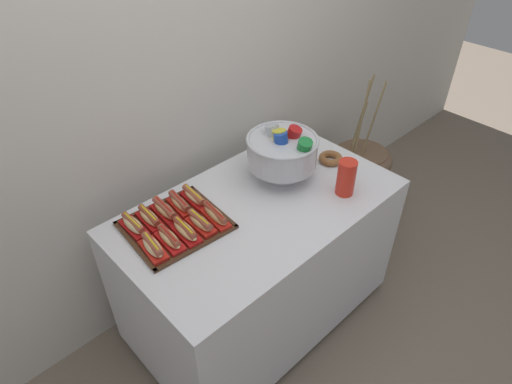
{
  "coord_description": "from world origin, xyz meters",
  "views": [
    {
      "loc": [
        -1.07,
        -1.1,
        2.08
      ],
      "look_at": [
        -0.01,
        0.01,
        0.86
      ],
      "focal_mm": 31.02,
      "sensor_mm": 36.0,
      "label": 1
    }
  ],
  "objects_px": {
    "hot_dog_0": "(153,247)",
    "hot_dog_5": "(133,225)",
    "serving_tray": "(176,225)",
    "hot_dog_2": "(185,231)",
    "floor_vase": "(356,187)",
    "hot_dog_4": "(215,215)",
    "hot_dog_1": "(169,239)",
    "hot_dog_9": "(194,197)",
    "hot_dog_8": "(180,203)",
    "hot_dog_6": "(150,218)",
    "punch_bowl": "(283,150)",
    "hot_dog_3": "(200,222)",
    "donut": "(330,158)",
    "hot_dog_7": "(165,210)",
    "cup_stack": "(346,178)",
    "buffet_table": "(259,261)"
  },
  "relations": [
    {
      "from": "hot_dog_1",
      "to": "hot_dog_9",
      "type": "xyz_separation_m",
      "value": [
        0.24,
        0.15,
        -0.0
      ]
    },
    {
      "from": "serving_tray",
      "to": "hot_dog_8",
      "type": "xyz_separation_m",
      "value": [
        0.08,
        0.08,
        0.03
      ]
    },
    {
      "from": "hot_dog_1",
      "to": "hot_dog_5",
      "type": "relative_size",
      "value": 1.05
    },
    {
      "from": "serving_tray",
      "to": "hot_dog_2",
      "type": "relative_size",
      "value": 2.48
    },
    {
      "from": "hot_dog_1",
      "to": "hot_dog_9",
      "type": "height_order",
      "value": "hot_dog_1"
    },
    {
      "from": "floor_vase",
      "to": "cup_stack",
      "type": "height_order",
      "value": "floor_vase"
    },
    {
      "from": "serving_tray",
      "to": "cup_stack",
      "type": "bearing_deg",
      "value": -26.37
    },
    {
      "from": "hot_dog_6",
      "to": "punch_bowl",
      "type": "bearing_deg",
      "value": -12.63
    },
    {
      "from": "hot_dog_0",
      "to": "hot_dog_3",
      "type": "relative_size",
      "value": 1.04
    },
    {
      "from": "hot_dog_6",
      "to": "hot_dog_8",
      "type": "relative_size",
      "value": 0.99
    },
    {
      "from": "hot_dog_1",
      "to": "floor_vase",
      "type": "bearing_deg",
      "value": 2.56
    },
    {
      "from": "hot_dog_5",
      "to": "floor_vase",
      "type": "bearing_deg",
      "value": -3.88
    },
    {
      "from": "hot_dog_6",
      "to": "hot_dog_8",
      "type": "height_order",
      "value": "hot_dog_8"
    },
    {
      "from": "hot_dog_3",
      "to": "hot_dog_8",
      "type": "xyz_separation_m",
      "value": [
        0.01,
        0.16,
        -0.0
      ]
    },
    {
      "from": "hot_dog_4",
      "to": "cup_stack",
      "type": "height_order",
      "value": "cup_stack"
    },
    {
      "from": "donut",
      "to": "hot_dog_9",
      "type": "bearing_deg",
      "value": 163.55
    },
    {
      "from": "hot_dog_2",
      "to": "hot_dog_6",
      "type": "height_order",
      "value": "hot_dog_2"
    },
    {
      "from": "hot_dog_5",
      "to": "hot_dog_6",
      "type": "height_order",
      "value": "hot_dog_5"
    },
    {
      "from": "hot_dog_1",
      "to": "donut",
      "type": "xyz_separation_m",
      "value": [
        0.95,
        -0.06,
        -0.02
      ]
    },
    {
      "from": "hot_dog_4",
      "to": "hot_dog_8",
      "type": "xyz_separation_m",
      "value": [
        -0.06,
        0.17,
        -0.0
      ]
    },
    {
      "from": "buffet_table",
      "to": "floor_vase",
      "type": "distance_m",
      "value": 1.05
    },
    {
      "from": "punch_bowl",
      "to": "hot_dog_3",
      "type": "bearing_deg",
      "value": -176.93
    },
    {
      "from": "hot_dog_3",
      "to": "floor_vase",
      "type": "bearing_deg",
      "value": 3.32
    },
    {
      "from": "hot_dog_6",
      "to": "punch_bowl",
      "type": "distance_m",
      "value": 0.68
    },
    {
      "from": "floor_vase",
      "to": "hot_dog_4",
      "type": "height_order",
      "value": "floor_vase"
    },
    {
      "from": "hot_dog_0",
      "to": "cup_stack",
      "type": "relative_size",
      "value": 0.92
    },
    {
      "from": "hot_dog_2",
      "to": "punch_bowl",
      "type": "relative_size",
      "value": 0.51
    },
    {
      "from": "hot_dog_7",
      "to": "cup_stack",
      "type": "relative_size",
      "value": 0.99
    },
    {
      "from": "buffet_table",
      "to": "hot_dog_0",
      "type": "height_order",
      "value": "hot_dog_0"
    },
    {
      "from": "hot_dog_4",
      "to": "donut",
      "type": "distance_m",
      "value": 0.72
    },
    {
      "from": "hot_dog_8",
      "to": "donut",
      "type": "bearing_deg",
      "value": -15.33
    },
    {
      "from": "hot_dog_6",
      "to": "hot_dog_4",
      "type": "bearing_deg",
      "value": -40.37
    },
    {
      "from": "hot_dog_7",
      "to": "punch_bowl",
      "type": "height_order",
      "value": "punch_bowl"
    },
    {
      "from": "hot_dog_5",
      "to": "hot_dog_4",
      "type": "bearing_deg",
      "value": -32.93
    },
    {
      "from": "floor_vase",
      "to": "hot_dog_7",
      "type": "relative_size",
      "value": 6.16
    },
    {
      "from": "buffet_table",
      "to": "punch_bowl",
      "type": "height_order",
      "value": "punch_bowl"
    },
    {
      "from": "hot_dog_9",
      "to": "hot_dog_1",
      "type": "bearing_deg",
      "value": -147.86
    },
    {
      "from": "hot_dog_1",
      "to": "hot_dog_4",
      "type": "xyz_separation_m",
      "value": [
        0.22,
        -0.02,
        0.0
      ]
    },
    {
      "from": "hot_dog_2",
      "to": "donut",
      "type": "distance_m",
      "value": 0.87
    },
    {
      "from": "hot_dog_1",
      "to": "donut",
      "type": "bearing_deg",
      "value": -3.72
    },
    {
      "from": "buffet_table",
      "to": "donut",
      "type": "height_order",
      "value": "donut"
    },
    {
      "from": "hot_dog_9",
      "to": "punch_bowl",
      "type": "distance_m",
      "value": 0.47
    },
    {
      "from": "serving_tray",
      "to": "hot_dog_9",
      "type": "distance_m",
      "value": 0.17
    },
    {
      "from": "hot_dog_0",
      "to": "hot_dog_5",
      "type": "relative_size",
      "value": 1.03
    },
    {
      "from": "floor_vase",
      "to": "hot_dog_1",
      "type": "xyz_separation_m",
      "value": [
        -1.47,
        -0.07,
        0.56
      ]
    },
    {
      "from": "hot_dog_0",
      "to": "donut",
      "type": "bearing_deg",
      "value": -3.75
    },
    {
      "from": "hot_dog_3",
      "to": "donut",
      "type": "height_order",
      "value": "hot_dog_3"
    },
    {
      "from": "hot_dog_4",
      "to": "hot_dog_8",
      "type": "bearing_deg",
      "value": 110.33
    },
    {
      "from": "hot_dog_3",
      "to": "hot_dog_7",
      "type": "distance_m",
      "value": 0.18
    },
    {
      "from": "hot_dog_1",
      "to": "cup_stack",
      "type": "bearing_deg",
      "value": -19.17
    }
  ]
}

